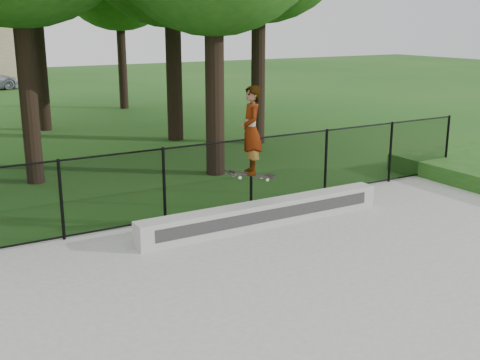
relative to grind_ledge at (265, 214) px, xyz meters
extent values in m
cube|color=#B4B3AF|center=(0.00, 0.00, 0.00)|extent=(5.26, 0.40, 0.47)
cube|color=black|center=(-0.37, -0.08, 0.85)|extent=(0.82, 0.23, 0.24)
imported|color=#A7ADDC|center=(-0.37, -0.08, 1.68)|extent=(0.57, 0.69, 1.63)
cylinder|color=black|center=(-3.57, 1.20, 0.51)|extent=(0.06, 0.06, 1.50)
cylinder|color=black|center=(-1.57, 1.20, 0.51)|extent=(0.06, 0.06, 1.50)
cylinder|color=black|center=(0.43, 1.20, 0.51)|extent=(0.06, 0.06, 1.50)
cylinder|color=black|center=(2.43, 1.20, 0.51)|extent=(0.06, 0.06, 1.50)
cylinder|color=black|center=(4.43, 1.20, 0.51)|extent=(0.06, 0.06, 1.50)
cylinder|color=black|center=(6.43, 1.20, 0.51)|extent=(0.06, 0.06, 1.50)
cylinder|color=black|center=(-1.57, 1.20, 1.23)|extent=(16.00, 0.04, 0.04)
cylinder|color=black|center=(-1.57, 1.20, -0.19)|extent=(16.00, 0.04, 0.04)
cube|color=black|center=(-1.57, 1.20, 0.51)|extent=(16.00, 0.01, 1.50)
cylinder|color=black|center=(-3.07, 5.80, 2.26)|extent=(0.44, 0.44, 5.11)
cylinder|color=black|center=(1.23, 4.30, 2.12)|extent=(0.44, 0.44, 4.82)
cylinder|color=black|center=(4.43, 7.30, 2.31)|extent=(0.44, 0.44, 5.21)
cylinder|color=black|center=(-1.07, 13.30, 2.31)|extent=(0.44, 0.44, 5.20)
cylinder|color=black|center=(3.43, 17.30, 2.08)|extent=(0.44, 0.44, 4.75)
cylinder|color=black|center=(2.32, 9.20, 2.22)|extent=(0.44, 0.44, 5.04)
camera|label=1|loc=(-6.05, -9.32, 3.62)|focal=45.00mm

